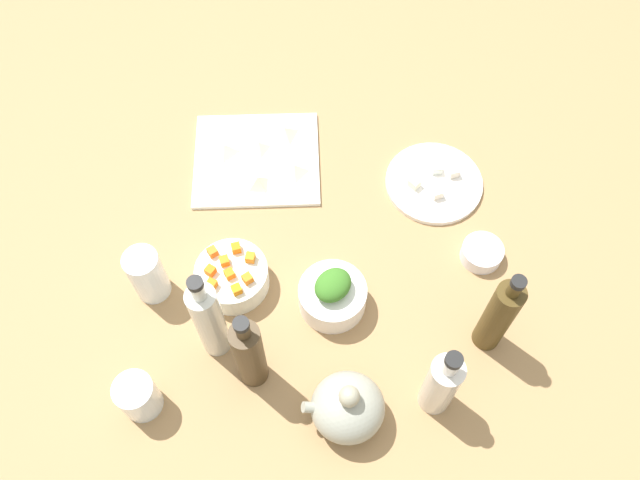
% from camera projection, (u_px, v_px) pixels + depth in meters
% --- Properties ---
extents(tabletop, '(1.90, 1.90, 0.03)m').
position_uv_depth(tabletop, '(320.00, 255.00, 1.42)').
color(tabletop, '#9D774C').
rests_on(tabletop, ground).
extents(cutting_board, '(0.30, 0.27, 0.01)m').
position_uv_depth(cutting_board, '(257.00, 159.00, 1.52)').
color(cutting_board, white).
rests_on(cutting_board, tabletop).
extents(plate_tofu, '(0.22, 0.22, 0.01)m').
position_uv_depth(plate_tofu, '(434.00, 183.00, 1.49)').
color(plate_tofu, white).
rests_on(plate_tofu, tabletop).
extents(bowl_greens, '(0.14, 0.14, 0.06)m').
position_uv_depth(bowl_greens, '(332.00, 297.00, 1.32)').
color(bowl_greens, white).
rests_on(bowl_greens, tabletop).
extents(bowl_carrots, '(0.15, 0.15, 0.06)m').
position_uv_depth(bowl_carrots, '(232.00, 277.00, 1.35)').
color(bowl_carrots, white).
rests_on(bowl_carrots, tabletop).
extents(bowl_small_side, '(0.09, 0.09, 0.04)m').
position_uv_depth(bowl_small_side, '(482.00, 253.00, 1.39)').
color(bowl_small_side, white).
rests_on(bowl_small_side, tabletop).
extents(teapot, '(0.15, 0.13, 0.14)m').
position_uv_depth(teapot, '(347.00, 407.00, 1.19)').
color(teapot, gray).
rests_on(teapot, tabletop).
extents(bottle_0, '(0.06, 0.06, 0.26)m').
position_uv_depth(bottle_0, '(249.00, 354.00, 1.18)').
color(bottle_0, '#46341F').
rests_on(bottle_0, tabletop).
extents(bottle_1, '(0.06, 0.06, 0.23)m').
position_uv_depth(bottle_1, '(441.00, 384.00, 1.17)').
color(bottle_1, silver).
rests_on(bottle_1, tabletop).
extents(bottle_2, '(0.06, 0.06, 0.28)m').
position_uv_depth(bottle_2, '(209.00, 320.00, 1.20)').
color(bottle_2, silver).
rests_on(bottle_2, tabletop).
extents(bottle_3, '(0.05, 0.05, 0.26)m').
position_uv_depth(bottle_3, '(498.00, 316.00, 1.21)').
color(bottle_3, '#463515').
rests_on(bottle_3, tabletop).
extents(drinking_glass_0, '(0.07, 0.07, 0.13)m').
position_uv_depth(drinking_glass_0, '(147.00, 275.00, 1.31)').
color(drinking_glass_0, white).
rests_on(drinking_glass_0, tabletop).
extents(drinking_glass_1, '(0.07, 0.07, 0.10)m').
position_uv_depth(drinking_glass_1, '(138.00, 396.00, 1.21)').
color(drinking_glass_1, white).
rests_on(drinking_glass_1, tabletop).
extents(carrot_cube_0, '(0.02, 0.02, 0.02)m').
position_uv_depth(carrot_cube_0, '(229.00, 274.00, 1.31)').
color(carrot_cube_0, orange).
rests_on(carrot_cube_0, bowl_carrots).
extents(carrot_cube_1, '(0.02, 0.02, 0.02)m').
position_uv_depth(carrot_cube_1, '(236.00, 248.00, 1.34)').
color(carrot_cube_1, orange).
rests_on(carrot_cube_1, bowl_carrots).
extents(carrot_cube_2, '(0.02, 0.02, 0.02)m').
position_uv_depth(carrot_cube_2, '(224.00, 261.00, 1.32)').
color(carrot_cube_2, orange).
rests_on(carrot_cube_2, bowl_carrots).
extents(carrot_cube_3, '(0.02, 0.02, 0.02)m').
position_uv_depth(carrot_cube_3, '(212.00, 284.00, 1.30)').
color(carrot_cube_3, orange).
rests_on(carrot_cube_3, bowl_carrots).
extents(carrot_cube_4, '(0.02, 0.02, 0.02)m').
position_uv_depth(carrot_cube_4, '(247.00, 279.00, 1.30)').
color(carrot_cube_4, orange).
rests_on(carrot_cube_4, bowl_carrots).
extents(carrot_cube_5, '(0.02, 0.02, 0.02)m').
position_uv_depth(carrot_cube_5, '(237.00, 289.00, 1.29)').
color(carrot_cube_5, orange).
rests_on(carrot_cube_5, bowl_carrots).
extents(carrot_cube_6, '(0.02, 0.02, 0.02)m').
position_uv_depth(carrot_cube_6, '(250.00, 258.00, 1.32)').
color(carrot_cube_6, orange).
rests_on(carrot_cube_6, bowl_carrots).
extents(carrot_cube_7, '(0.02, 0.02, 0.02)m').
position_uv_depth(carrot_cube_7, '(212.00, 252.00, 1.33)').
color(carrot_cube_7, orange).
rests_on(carrot_cube_7, bowl_carrots).
extents(carrot_cube_8, '(0.03, 0.03, 0.02)m').
position_uv_depth(carrot_cube_8, '(210.00, 271.00, 1.31)').
color(carrot_cube_8, orange).
rests_on(carrot_cube_8, bowl_carrots).
extents(chopped_greens_mound, '(0.10, 0.10, 0.04)m').
position_uv_depth(chopped_greens_mound, '(333.00, 285.00, 1.27)').
color(chopped_greens_mound, '#376F22').
rests_on(chopped_greens_mound, bowl_greens).
extents(tofu_cube_0, '(0.03, 0.03, 0.02)m').
position_uv_depth(tofu_cube_0, '(454.00, 172.00, 1.48)').
color(tofu_cube_0, '#EFE1CA').
rests_on(tofu_cube_0, plate_tofu).
extents(tofu_cube_1, '(0.03, 0.03, 0.02)m').
position_uv_depth(tofu_cube_1, '(437.00, 193.00, 1.45)').
color(tofu_cube_1, '#F8E7CD').
rests_on(tofu_cube_1, plate_tofu).
extents(tofu_cube_2, '(0.03, 0.03, 0.02)m').
position_uv_depth(tofu_cube_2, '(415.00, 183.00, 1.47)').
color(tofu_cube_2, '#EDECCB').
rests_on(tofu_cube_2, plate_tofu).
extents(tofu_cube_3, '(0.02, 0.02, 0.02)m').
position_uv_depth(tofu_cube_3, '(437.00, 168.00, 1.49)').
color(tofu_cube_3, white).
rests_on(tofu_cube_3, plate_tofu).
extents(dumpling_0, '(0.06, 0.05, 0.02)m').
position_uv_depth(dumpling_0, '(225.00, 148.00, 1.52)').
color(dumpling_0, beige).
rests_on(dumpling_0, cutting_board).
extents(dumpling_1, '(0.06, 0.06, 0.02)m').
position_uv_depth(dumpling_1, '(284.00, 131.00, 1.54)').
color(dumpling_1, beige).
rests_on(dumpling_1, cutting_board).
extents(dumpling_2, '(0.04, 0.05, 0.02)m').
position_uv_depth(dumpling_2, '(259.00, 145.00, 1.52)').
color(dumpling_2, beige).
rests_on(dumpling_2, cutting_board).
extents(dumpling_3, '(0.06, 0.06, 0.03)m').
position_uv_depth(dumpling_3, '(258.00, 181.00, 1.47)').
color(dumpling_3, beige).
rests_on(dumpling_3, cutting_board).
extents(dumpling_4, '(0.05, 0.05, 0.02)m').
position_uv_depth(dumpling_4, '(294.00, 169.00, 1.49)').
color(dumpling_4, beige).
rests_on(dumpling_4, cutting_board).
extents(dumpling_5, '(0.08, 0.08, 0.02)m').
position_uv_depth(dumpling_5, '(216.00, 129.00, 1.54)').
color(dumpling_5, beige).
rests_on(dumpling_5, cutting_board).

